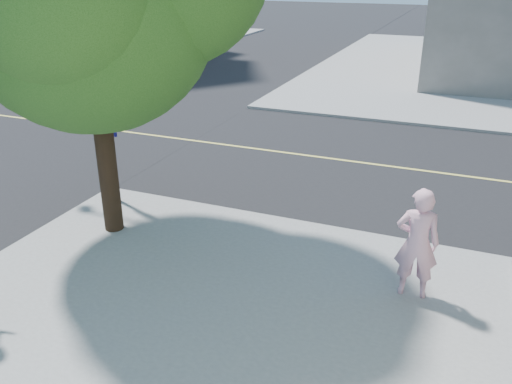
% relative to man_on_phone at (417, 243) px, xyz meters
% --- Properties ---
extents(ground, '(140.00, 140.00, 0.00)m').
position_rel_man_on_phone_xyz_m(ground, '(-6.74, 2.00, -1.11)').
color(ground, black).
rests_on(ground, ground).
extents(road_ew, '(140.00, 9.00, 0.01)m').
position_rel_man_on_phone_xyz_m(road_ew, '(-6.74, 6.50, -1.10)').
color(road_ew, black).
rests_on(road_ew, ground).
extents(sidewalk_nw, '(26.00, 25.00, 0.12)m').
position_rel_man_on_phone_xyz_m(sidewalk_nw, '(-29.74, 23.50, -1.05)').
color(sidewalk_nw, gray).
rests_on(sidewalk_nw, ground).
extents(man_on_phone, '(0.77, 0.55, 1.98)m').
position_rel_man_on_phone_xyz_m(man_on_phone, '(0.00, 0.00, 0.00)').
color(man_on_phone, '#E3A6BF').
rests_on(man_on_phone, sidewalk_se).
extents(signal_pole, '(3.28, 0.37, 3.70)m').
position_rel_man_on_phone_xyz_m(signal_pole, '(-8.93, 1.41, 2.03)').
color(signal_pole, black).
rests_on(signal_pole, sidewalk_se).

